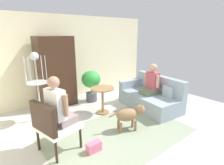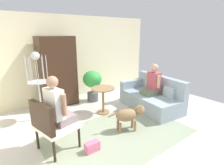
{
  "view_description": "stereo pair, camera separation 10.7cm",
  "coord_description": "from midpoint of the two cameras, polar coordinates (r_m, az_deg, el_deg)",
  "views": [
    {
      "loc": [
        -2.19,
        -2.46,
        2.02
      ],
      "look_at": [
        0.19,
        0.5,
        0.95
      ],
      "focal_mm": 28.66,
      "sensor_mm": 36.0,
      "label": 1
    },
    {
      "loc": [
        -2.11,
        -2.53,
        2.02
      ],
      "look_at": [
        0.19,
        0.5,
        0.95
      ],
      "focal_mm": 28.66,
      "sensor_mm": 36.0,
      "label": 2
    }
  ],
  "objects": [
    {
      "name": "ground_plane",
      "position": [
        3.87,
        3.09,
        -15.86
      ],
      "size": [
        6.96,
        6.96,
        0.0
      ],
      "primitive_type": "plane",
      "color": "beige"
    },
    {
      "name": "back_wall",
      "position": [
        5.65,
        -14.66,
        7.46
      ],
      "size": [
        6.4,
        0.12,
        2.52
      ],
      "primitive_type": "cube",
      "color": "beige",
      "rests_on": "ground"
    },
    {
      "name": "armoire_cabinet",
      "position": [
        5.18,
        -16.48,
        3.3
      ],
      "size": [
        0.96,
        0.56,
        1.93
      ],
      "primitive_type": "cube",
      "color": "#382316",
      "rests_on": "ground"
    },
    {
      "name": "person_on_armchair",
      "position": [
        3.2,
        -16.28,
        -7.06
      ],
      "size": [
        0.49,
        0.52,
        0.88
      ],
      "color": "gray"
    },
    {
      "name": "dog",
      "position": [
        3.83,
        6.35,
        -10.13
      ],
      "size": [
        0.76,
        0.43,
        0.57
      ],
      "color": "olive",
      "rests_on": "ground"
    },
    {
      "name": "potted_plant",
      "position": [
        5.36,
        -5.7,
        0.24
      ],
      "size": [
        0.56,
        0.56,
        0.94
      ],
      "color": "#4C5156",
      "rests_on": "ground"
    },
    {
      "name": "couch",
      "position": [
        5.07,
        13.14,
        -4.56
      ],
      "size": [
        1.08,
        1.76,
        0.87
      ],
      "color": "#8EA0AD",
      "rests_on": "ground"
    },
    {
      "name": "area_rug",
      "position": [
        3.82,
        2.99,
        -16.21
      ],
      "size": [
        2.88,
        1.82,
        0.01
      ],
      "primitive_type": "cube",
      "color": "gray",
      "rests_on": "ground"
    },
    {
      "name": "round_end_table",
      "position": [
        4.56,
        -2.19,
        -4.25
      ],
      "size": [
        0.6,
        0.6,
        0.68
      ],
      "color": "olive",
      "rests_on": "ground"
    },
    {
      "name": "armchair",
      "position": [
        3.24,
        -18.19,
        -12.16
      ],
      "size": [
        0.73,
        0.75,
        0.95
      ],
      "color": "black",
      "rests_on": "ground"
    },
    {
      "name": "handbag",
      "position": [
        3.35,
        -5.36,
        -19.7
      ],
      "size": [
        0.26,
        0.13,
        0.18
      ],
      "primitive_type": "cube",
      "color": "#D8668C",
      "rests_on": "ground"
    },
    {
      "name": "bird_cage_stand",
      "position": [
        4.37,
        -21.8,
        0.08
      ],
      "size": [
        0.46,
        0.46,
        1.62
      ],
      "color": "silver",
      "rests_on": "ground"
    },
    {
      "name": "person_on_couch",
      "position": [
        4.89,
        13.34,
        0.09
      ],
      "size": [
        0.45,
        0.51,
        0.82
      ],
      "color": "#626F53"
    }
  ]
}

